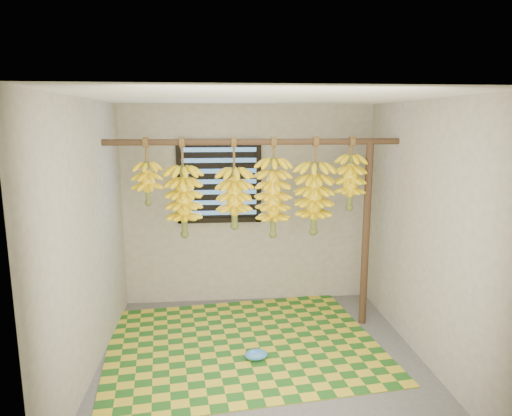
{
  "coord_description": "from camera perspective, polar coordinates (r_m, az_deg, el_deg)",
  "views": [
    {
      "loc": [
        -0.42,
        -3.91,
        2.21
      ],
      "look_at": [
        0.0,
        0.55,
        1.35
      ],
      "focal_mm": 32.0,
      "sensor_mm": 36.0,
      "label": 1
    }
  ],
  "objects": [
    {
      "name": "banana_bunch_d",
      "position": [
        4.72,
        2.16,
        1.29
      ],
      "size": [
        0.36,
        0.36,
        1.03
      ],
      "color": "brown",
      "rests_on": "hanging_pole"
    },
    {
      "name": "banana_bunch_e",
      "position": [
        4.8,
        7.29,
        1.22
      ],
      "size": [
        0.39,
        0.39,
        1.01
      ],
      "color": "brown",
      "rests_on": "hanging_pole"
    },
    {
      "name": "banana_bunch_f",
      "position": [
        4.87,
        11.7,
        3.2
      ],
      "size": [
        0.29,
        0.29,
        0.76
      ],
      "color": "brown",
      "rests_on": "hanging_pole"
    },
    {
      "name": "woven_mat",
      "position": [
        4.79,
        -1.65,
        -16.58
      ],
      "size": [
        2.87,
        2.41,
        0.01
      ],
      "primitive_type": "cube",
      "rotation": [
        0.0,
        0.0,
        0.11
      ],
      "color": "#1F5719",
      "rests_on": "floor"
    },
    {
      "name": "wall_back",
      "position": [
        5.53,
        -0.93,
        0.33
      ],
      "size": [
        3.0,
        0.01,
        2.4
      ],
      "primitive_type": "cube",
      "color": "gray",
      "rests_on": "floor"
    },
    {
      "name": "floor",
      "position": [
        4.52,
        0.69,
        -18.51
      ],
      "size": [
        3.0,
        3.0,
        0.01
      ],
      "primitive_type": "cube",
      "color": "#505050",
      "rests_on": "ground"
    },
    {
      "name": "banana_bunch_c",
      "position": [
        4.68,
        -2.73,
        1.27
      ],
      "size": [
        0.34,
        0.34,
        0.93
      ],
      "color": "brown",
      "rests_on": "hanging_pole"
    },
    {
      "name": "banana_bunch_a",
      "position": [
        4.7,
        -13.4,
        3.06
      ],
      "size": [
        0.3,
        0.3,
        0.67
      ],
      "color": "brown",
      "rests_on": "hanging_pole"
    },
    {
      "name": "banana_bunch_b",
      "position": [
        4.69,
        -9.02,
        0.83
      ],
      "size": [
        0.35,
        0.35,
        1.01
      ],
      "color": "brown",
      "rests_on": "hanging_pole"
    },
    {
      "name": "window",
      "position": [
        5.44,
        -4.61,
        3.32
      ],
      "size": [
        1.0,
        0.04,
        1.0
      ],
      "color": "black",
      "rests_on": "wall_back"
    },
    {
      "name": "ceiling",
      "position": [
        3.94,
        0.78,
        13.7
      ],
      "size": [
        3.0,
        3.0,
        0.01
      ],
      "primitive_type": "cube",
      "color": "silver",
      "rests_on": "wall_back"
    },
    {
      "name": "plastic_bag",
      "position": [
        4.48,
        0.01,
        -17.87
      ],
      "size": [
        0.23,
        0.17,
        0.09
      ],
      "primitive_type": "ellipsoid",
      "rotation": [
        0.0,
        0.0,
        0.06
      ],
      "color": "#377CCD",
      "rests_on": "woven_mat"
    },
    {
      "name": "wall_left",
      "position": [
        4.18,
        -20.27,
        -3.8
      ],
      "size": [
        0.01,
        3.0,
        2.4
      ],
      "primitive_type": "cube",
      "color": "gray",
      "rests_on": "floor"
    },
    {
      "name": "hanging_pole",
      "position": [
        4.64,
        -0.18,
        8.26
      ],
      "size": [
        3.0,
        0.06,
        0.06
      ],
      "primitive_type": "cylinder",
      "rotation": [
        0.0,
        1.57,
        0.0
      ],
      "color": "#45321F",
      "rests_on": "wall_left"
    },
    {
      "name": "wall_right",
      "position": [
        4.48,
        20.28,
        -2.86
      ],
      "size": [
        0.01,
        3.0,
        2.4
      ],
      "primitive_type": "cube",
      "color": "gray",
      "rests_on": "floor"
    },
    {
      "name": "support_post",
      "position": [
        5.04,
        13.58,
        -3.35
      ],
      "size": [
        0.08,
        0.08,
        2.0
      ],
      "primitive_type": "cylinder",
      "color": "#45321F",
      "rests_on": "floor"
    }
  ]
}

